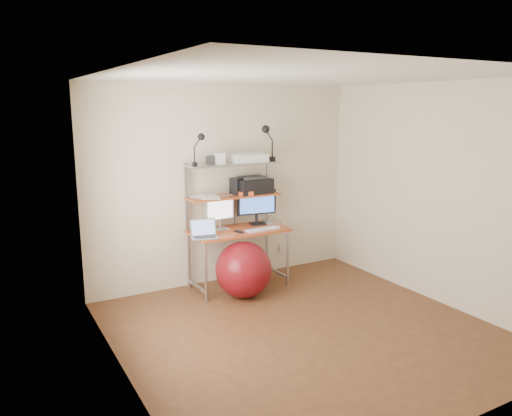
{
  "coord_description": "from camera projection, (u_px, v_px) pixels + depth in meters",
  "views": [
    {
      "loc": [
        -2.73,
        -3.86,
        2.23
      ],
      "look_at": [
        0.08,
        1.15,
        1.05
      ],
      "focal_mm": 35.0,
      "sensor_mm": 36.0,
      "label": 1
    }
  ],
  "objects": [
    {
      "name": "room",
      "position": [
        307.0,
        210.0,
        4.8
      ],
      "size": [
        3.6,
        3.6,
        3.6
      ],
      "color": "brown",
      "rests_on": "ground"
    },
    {
      "name": "computer_desk",
      "position": [
        236.0,
        211.0,
        6.14
      ],
      "size": [
        1.2,
        0.6,
        1.57
      ],
      "color": "#B44E23",
      "rests_on": "ground"
    },
    {
      "name": "wall_outlet",
      "position": [
        282.0,
        248.0,
        6.92
      ],
      "size": [
        0.08,
        0.01,
        0.12
      ],
      "primitive_type": "cube",
      "color": "silver",
      "rests_on": "room"
    },
    {
      "name": "monitor_silver",
      "position": [
        220.0,
        210.0,
        6.1
      ],
      "size": [
        0.41,
        0.17,
        0.45
      ],
      "rotation": [
        0.0,
        0.0,
        0.15
      ],
      "color": "#B5B6BB",
      "rests_on": "desktop"
    },
    {
      "name": "monitor_black",
      "position": [
        257.0,
        204.0,
        6.37
      ],
      "size": [
        0.52,
        0.17,
        0.52
      ],
      "rotation": [
        0.0,
        0.0,
        -0.15
      ],
      "color": "black",
      "rests_on": "desktop"
    },
    {
      "name": "laptop",
      "position": [
        204.0,
        234.0,
        5.76
      ],
      "size": [
        0.34,
        0.3,
        0.26
      ],
      "rotation": [
        0.0,
        0.0,
        -0.2
      ],
      "color": "#BBBBC0",
      "rests_on": "desktop"
    },
    {
      "name": "keyboard",
      "position": [
        263.0,
        229.0,
        6.13
      ],
      "size": [
        0.45,
        0.15,
        0.01
      ],
      "primitive_type": "cube",
      "rotation": [
        0.0,
        0.0,
        0.06
      ],
      "color": "silver",
      "rests_on": "desktop"
    },
    {
      "name": "mouse",
      "position": [
        276.0,
        227.0,
        6.21
      ],
      "size": [
        0.09,
        0.07,
        0.02
      ],
      "primitive_type": "cube",
      "rotation": [
        0.0,
        0.0,
        0.22
      ],
      "color": "silver",
      "rests_on": "desktop"
    },
    {
      "name": "mac_mini",
      "position": [
        272.0,
        222.0,
        6.45
      ],
      "size": [
        0.24,
        0.24,
        0.04
      ],
      "primitive_type": "cube",
      "rotation": [
        0.0,
        0.0,
        -0.22
      ],
      "color": "#BBBBC0",
      "rests_on": "desktop"
    },
    {
      "name": "phone",
      "position": [
        239.0,
        232.0,
        6.01
      ],
      "size": [
        0.09,
        0.14,
        0.01
      ],
      "primitive_type": "cube",
      "rotation": [
        0.0,
        0.0,
        0.18
      ],
      "color": "black",
      "rests_on": "desktop"
    },
    {
      "name": "printer",
      "position": [
        253.0,
        185.0,
        6.29
      ],
      "size": [
        0.47,
        0.34,
        0.22
      ],
      "rotation": [
        0.0,
        0.0,
        0.07
      ],
      "color": "black",
      "rests_on": "mid_shelf"
    },
    {
      "name": "nas_cube",
      "position": [
        237.0,
        186.0,
        6.19
      ],
      "size": [
        0.18,
        0.18,
        0.21
      ],
      "primitive_type": "cube",
      "rotation": [
        0.0,
        0.0,
        0.32
      ],
      "color": "black",
      "rests_on": "mid_shelf"
    },
    {
      "name": "red_box",
      "position": [
        245.0,
        193.0,
        6.14
      ],
      "size": [
        0.2,
        0.16,
        0.05
      ],
      "primitive_type": "cube",
      "rotation": [
        0.0,
        0.0,
        -0.21
      ],
      "color": "#C4491F",
      "rests_on": "mid_shelf"
    },
    {
      "name": "scanner",
      "position": [
        248.0,
        157.0,
        6.17
      ],
      "size": [
        0.46,
        0.32,
        0.12
      ],
      "rotation": [
        0.0,
        0.0,
        -0.07
      ],
      "color": "silver",
      "rests_on": "top_shelf"
    },
    {
      "name": "box_white",
      "position": [
        220.0,
        159.0,
        5.94
      ],
      "size": [
        0.13,
        0.11,
        0.13
      ],
      "primitive_type": "cube",
      "rotation": [
        0.0,
        0.0,
        -0.19
      ],
      "color": "silver",
      "rests_on": "top_shelf"
    },
    {
      "name": "box_grey",
      "position": [
        211.0,
        160.0,
        5.97
      ],
      "size": [
        0.1,
        0.1,
        0.1
      ],
      "primitive_type": "cube",
      "rotation": [
        0.0,
        0.0,
        0.01
      ],
      "color": "#323235",
      "rests_on": "top_shelf"
    },
    {
      "name": "clip_lamp_left",
      "position": [
        200.0,
        142.0,
        5.72
      ],
      "size": [
        0.15,
        0.08,
        0.38
      ],
      "color": "black",
      "rests_on": "top_shelf"
    },
    {
      "name": "clip_lamp_right",
      "position": [
        267.0,
        135.0,
        6.16
      ],
      "size": [
        0.18,
        0.1,
        0.45
      ],
      "color": "black",
      "rests_on": "top_shelf"
    },
    {
      "name": "exercise_ball",
      "position": [
        244.0,
        270.0,
        5.88
      ],
      "size": [
        0.67,
        0.67,
        0.67
      ],
      "primitive_type": "sphere",
      "color": "maroon",
      "rests_on": "floor"
    },
    {
      "name": "paper_stack",
      "position": [
        206.0,
        197.0,
        5.98
      ],
      "size": [
        0.38,
        0.42,
        0.02
      ],
      "color": "white",
      "rests_on": "mid_shelf"
    }
  ]
}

